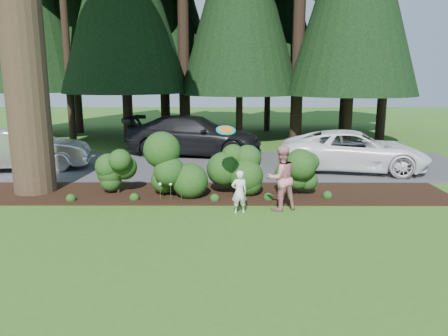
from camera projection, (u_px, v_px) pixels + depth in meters
name	position (u px, v px, depth m)	size (l,w,h in m)	color
ground	(171.00, 231.00, 10.15)	(80.00, 80.00, 0.00)	#33601B
mulch_bed	(184.00, 193.00, 13.32)	(16.00, 2.50, 0.05)	black
driveway	(194.00, 165.00, 17.48)	(22.00, 6.00, 0.03)	#38383A
shrub_row	(209.00, 169.00, 13.04)	(6.53, 1.60, 1.61)	#1A3E13
lily_cluster	(171.00, 185.00, 12.39)	(0.69, 0.09, 0.57)	#1A3E13
car_silver_wagon	(26.00, 150.00, 16.52)	(1.61, 4.61, 1.52)	silver
car_white_suv	(354.00, 151.00, 16.37)	(2.48, 5.37, 1.49)	white
car_dark_suv	(194.00, 135.00, 19.54)	(2.44, 6.01, 1.74)	black
child	(239.00, 192.00, 11.35)	(0.42, 0.28, 1.15)	white
adult	(281.00, 178.00, 11.60)	(0.85, 0.66, 1.75)	red
frisbee	(226.00, 130.00, 11.18)	(0.52, 0.49, 0.23)	#177E80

